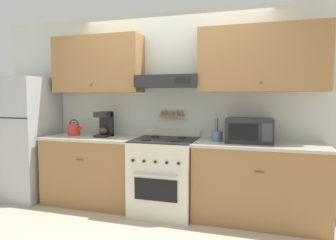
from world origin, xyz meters
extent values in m
plane|color=#B2A38E|center=(0.00, 0.00, 0.00)|extent=(16.00, 16.00, 0.00)
cube|color=silver|center=(0.00, 0.70, 1.27)|extent=(5.20, 0.08, 2.55)
cube|color=olive|center=(-1.02, 0.50, 1.88)|extent=(1.26, 0.33, 0.76)
sphere|color=brown|center=(-1.02, 0.32, 1.60)|extent=(0.02, 0.02, 0.02)
cube|color=olive|center=(1.12, 0.50, 1.88)|extent=(1.46, 0.33, 0.76)
sphere|color=brown|center=(1.12, 0.32, 1.60)|extent=(0.02, 0.02, 0.02)
cube|color=#232326|center=(0.00, 0.48, 1.63)|extent=(0.80, 0.37, 0.16)
cube|color=black|center=(0.22, 0.29, 1.63)|extent=(0.19, 0.01, 0.07)
cube|color=olive|center=(0.00, 0.62, 1.18)|extent=(0.34, 0.07, 0.02)
cylinder|color=olive|center=(-0.14, 0.62, 1.22)|extent=(0.03, 0.03, 0.06)
cylinder|color=olive|center=(-0.07, 0.62, 1.22)|extent=(0.03, 0.03, 0.06)
cylinder|color=olive|center=(0.00, 0.62, 1.22)|extent=(0.03, 0.03, 0.06)
cylinder|color=olive|center=(0.07, 0.62, 1.22)|extent=(0.03, 0.03, 0.06)
cylinder|color=olive|center=(0.14, 0.62, 1.22)|extent=(0.03, 0.03, 0.06)
cube|color=olive|center=(-1.02, 0.34, 0.44)|extent=(1.26, 0.64, 0.87)
cube|color=#B7B2A3|center=(-1.02, 0.34, 0.89)|extent=(1.28, 0.67, 0.03)
cylinder|color=brown|center=(-1.02, 0.01, 0.65)|extent=(0.10, 0.01, 0.01)
cube|color=olive|center=(1.12, 0.34, 0.44)|extent=(1.46, 0.64, 0.87)
cube|color=#B7B2A3|center=(1.12, 0.34, 0.89)|extent=(1.48, 0.67, 0.03)
cylinder|color=brown|center=(1.12, 0.01, 0.65)|extent=(0.10, 0.01, 0.01)
cube|color=beige|center=(0.00, 0.30, 0.45)|extent=(0.75, 0.70, 0.90)
cube|color=black|center=(0.00, -0.05, 0.38)|extent=(0.51, 0.01, 0.25)
cylinder|color=#ADAFB5|center=(0.00, -0.08, 0.56)|extent=(0.53, 0.02, 0.02)
cube|color=black|center=(0.00, 0.30, 0.91)|extent=(0.75, 0.70, 0.01)
cylinder|color=#232326|center=(-0.18, 0.14, 0.92)|extent=(0.11, 0.11, 0.02)
cylinder|color=#232326|center=(0.18, 0.14, 0.92)|extent=(0.11, 0.11, 0.02)
cylinder|color=#232326|center=(-0.18, 0.47, 0.92)|extent=(0.11, 0.11, 0.02)
cylinder|color=#232326|center=(0.18, 0.47, 0.92)|extent=(0.11, 0.11, 0.02)
cylinder|color=black|center=(-0.27, -0.06, 0.70)|extent=(0.03, 0.02, 0.03)
cylinder|color=black|center=(-0.14, -0.06, 0.70)|extent=(0.03, 0.02, 0.03)
cylinder|color=black|center=(0.00, -0.06, 0.70)|extent=(0.03, 0.02, 0.03)
cylinder|color=black|center=(0.14, -0.06, 0.70)|extent=(0.03, 0.02, 0.03)
cylinder|color=black|center=(0.27, -0.06, 0.70)|extent=(0.03, 0.02, 0.03)
cube|color=beige|center=(0.00, 0.63, 0.96)|extent=(0.75, 0.04, 0.09)
cube|color=#ADAFB5|center=(-2.10, 0.29, 0.85)|extent=(0.75, 0.72, 1.71)
cube|color=black|center=(-2.10, -0.07, 1.16)|extent=(0.75, 0.01, 0.01)
cylinder|color=red|center=(-1.33, 0.37, 0.97)|extent=(0.16, 0.16, 0.13)
ellipsoid|color=red|center=(-1.33, 0.37, 1.03)|extent=(0.15, 0.15, 0.07)
sphere|color=black|center=(-1.33, 0.37, 1.08)|extent=(0.02, 0.02, 0.02)
cylinder|color=red|center=(-1.26, 0.37, 0.99)|extent=(0.10, 0.04, 0.09)
torus|color=black|center=(-1.33, 0.37, 1.05)|extent=(0.14, 0.01, 0.14)
cube|color=black|center=(-0.88, 0.37, 0.92)|extent=(0.18, 0.25, 0.03)
cube|color=black|center=(-0.88, 0.45, 1.07)|extent=(0.18, 0.08, 0.33)
cube|color=black|center=(-0.88, 0.36, 1.20)|extent=(0.18, 0.21, 0.07)
ellipsoid|color=#4C3323|center=(-0.88, 0.35, 0.99)|extent=(0.11, 0.11, 0.10)
cube|color=#232326|center=(1.01, 0.39, 1.05)|extent=(0.53, 0.36, 0.28)
cube|color=black|center=(0.94, 0.20, 1.05)|extent=(0.32, 0.01, 0.18)
cube|color=#38383D|center=(1.20, 0.20, 1.05)|extent=(0.11, 0.01, 0.20)
cylinder|color=slate|center=(0.63, 0.37, 0.97)|extent=(0.13, 0.13, 0.12)
cylinder|color=olive|center=(0.61, 0.36, 1.10)|extent=(0.01, 0.05, 0.16)
cylinder|color=#28282B|center=(0.64, 0.37, 1.10)|extent=(0.01, 0.04, 0.16)
cylinder|color=#B2B2B7|center=(0.66, 0.38, 1.10)|extent=(0.01, 0.03, 0.16)
camera|label=1|loc=(1.09, -3.20, 1.43)|focal=32.00mm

